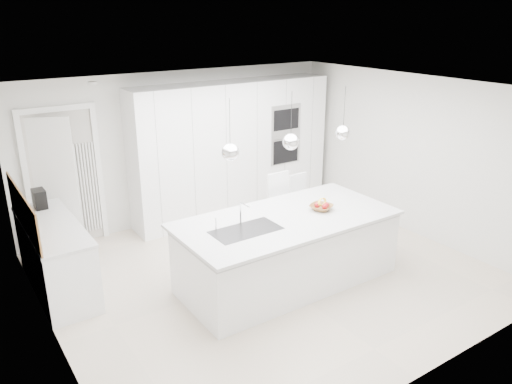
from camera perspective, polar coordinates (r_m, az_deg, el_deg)
floor at (r=6.90m, az=1.41°, el=-9.33°), size 5.50×5.50×0.00m
wall_back at (r=8.46m, az=-8.39°, el=5.15°), size 5.50×0.00×5.50m
wall_left at (r=5.39m, az=-23.16°, el=-4.94°), size 0.00×5.00×5.00m
ceiling at (r=6.09m, az=1.61°, el=11.68°), size 5.50×5.50×0.00m
tall_cabinets at (r=8.60m, az=-2.67°, el=4.89°), size 3.60×0.60×2.30m
oven_stack at (r=8.79m, az=3.42°, el=6.56°), size 0.62×0.04×1.05m
doorway_frame at (r=7.89m, az=-21.02°, el=1.24°), size 1.11×0.08×2.13m
hallway_door at (r=7.80m, az=-22.68°, el=0.66°), size 0.76×0.38×2.00m
radiator at (r=8.00m, az=-18.65°, el=0.45°), size 0.32×0.04×1.40m
left_base_cabinets at (r=6.85m, az=-21.88°, el=-7.05°), size 0.60×1.80×0.86m
left_worktop at (r=6.67m, az=-22.37°, el=-3.59°), size 0.62×1.82×0.04m
oak_backsplash at (r=6.54m, az=-25.12°, el=-1.92°), size 0.02×1.80×0.50m
island_base at (r=6.54m, az=3.69°, el=-6.85°), size 2.80×1.20×0.86m
island_worktop at (r=6.39m, az=3.51°, el=-3.07°), size 2.84×1.40×0.04m
island_sink at (r=6.03m, az=-1.15°, el=-5.10°), size 0.84×0.44×0.18m
island_tap at (r=6.12m, az=-1.79°, el=-2.38°), size 0.02×0.02×0.30m
pendant_left at (r=5.56m, az=-2.96°, el=4.56°), size 0.20×0.20×0.20m
pendant_mid at (r=6.03m, az=4.00°, el=5.74°), size 0.20×0.20×0.20m
pendant_right at (r=6.57m, az=9.91°, el=6.68°), size 0.20×0.20×0.20m
fruit_bowl at (r=6.65m, az=7.47°, el=-1.76°), size 0.39×0.39×0.07m
espresso_machine at (r=7.23m, az=-23.52°, el=-0.71°), size 0.15×0.24×0.26m
bar_stool_left at (r=7.36m, az=3.17°, el=-2.42°), size 0.38×0.53×1.16m
bar_stool_right at (r=7.73m, az=5.31°, el=-1.87°), size 0.37×0.49×1.03m
apple_a at (r=6.66m, az=8.05°, el=-1.48°), size 0.07×0.07×0.07m
apple_b at (r=6.63m, az=7.04°, el=-1.49°), size 0.08×0.08×0.08m
apple_c at (r=6.59m, az=7.84°, el=-1.66°), size 0.08×0.08×0.08m
banana_bunch at (r=6.64m, az=7.57°, el=-1.12°), size 0.22×0.16×0.20m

